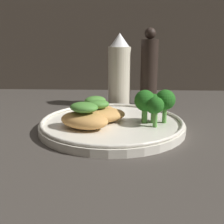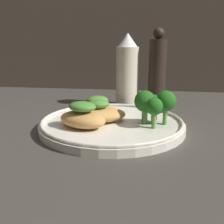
% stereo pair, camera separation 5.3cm
% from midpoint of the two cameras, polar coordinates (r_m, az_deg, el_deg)
% --- Properties ---
extents(ground_plane, '(1.80, 1.80, 0.01)m').
position_cam_midpoint_polar(ground_plane, '(0.54, 2.81, -4.06)').
color(ground_plane, '#3D3833').
extents(plate, '(0.27, 0.27, 0.02)m').
position_cam_midpoint_polar(plate, '(0.53, 2.83, -2.54)').
color(plate, silver).
rests_on(plate, ground_plane).
extents(grilled_meat_front, '(0.10, 0.09, 0.05)m').
position_cam_midpoint_polar(grilled_meat_front, '(0.50, -3.00, -1.05)').
color(grilled_meat_front, tan).
rests_on(grilled_meat_front, plate).
extents(grilled_meat_middle, '(0.12, 0.09, 0.04)m').
position_cam_midpoint_polar(grilled_meat_middle, '(0.53, 0.20, -0.29)').
color(grilled_meat_middle, tan).
rests_on(grilled_meat_middle, plate).
extents(grilled_meat_back, '(0.09, 0.07, 0.04)m').
position_cam_midpoint_polar(grilled_meat_back, '(0.57, -0.33, 0.78)').
color(grilled_meat_back, tan).
rests_on(grilled_meat_back, plate).
extents(broccoli_bunch, '(0.08, 0.06, 0.06)m').
position_cam_midpoint_polar(broccoli_bunch, '(0.52, 11.53, 1.61)').
color(broccoli_bunch, '#569942').
rests_on(broccoli_bunch, plate).
extents(sauce_bottle, '(0.06, 0.06, 0.18)m').
position_cam_midpoint_polar(sauce_bottle, '(0.70, 5.30, 8.01)').
color(sauce_bottle, beige).
rests_on(sauce_bottle, ground_plane).
extents(pepper_grinder, '(0.04, 0.04, 0.19)m').
position_cam_midpoint_polar(pepper_grinder, '(0.70, 11.32, 8.01)').
color(pepper_grinder, black).
rests_on(pepper_grinder, ground_plane).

